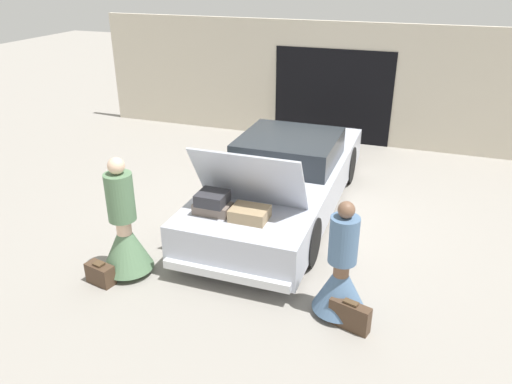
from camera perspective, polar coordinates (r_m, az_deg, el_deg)
name	(u,v)px	position (r m, az deg, el deg)	size (l,w,h in m)	color
ground_plane	(283,209)	(8.90, 3.07, -1.93)	(40.00, 40.00, 0.00)	gray
garage_wall_back	(333,84)	(12.18, 8.85, 12.15)	(12.00, 0.14, 2.80)	beige
car	(284,179)	(8.67, 3.16, 1.53)	(1.92, 5.27, 1.74)	#B2B7C6
person_left	(125,234)	(7.09, -14.77, -4.66)	(0.71, 0.71, 1.73)	beige
person_right	(341,276)	(6.22, 9.67, -9.40)	(0.66, 0.66, 1.54)	brown
suitcase_beside_left_person	(100,274)	(7.19, -17.38, -8.91)	(0.43, 0.27, 0.32)	#473323
suitcase_beside_right_person	(350,315)	(6.21, 10.65, -13.70)	(0.52, 0.28, 0.38)	#473323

